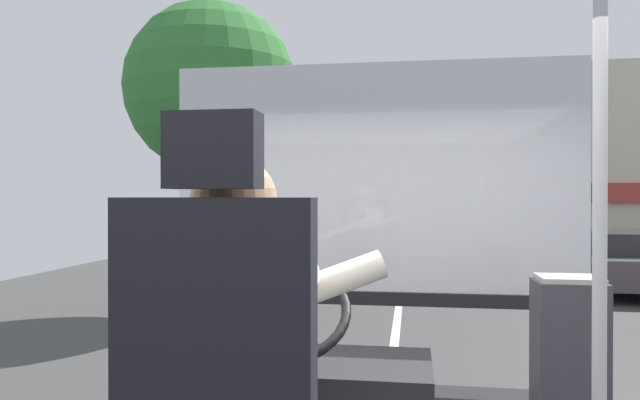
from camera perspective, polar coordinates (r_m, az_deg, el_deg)
The scene contains 9 objects.
ground at distance 11.03m, azimuth 7.54°, elevation -9.85°, with size 18.00×44.00×0.06m.
bus_driver at distance 1.67m, azimuth -7.70°, elevation -12.55°, with size 0.79×0.59×0.77m.
steering_console at distance 2.82m, azimuth -1.21°, elevation -18.48°, with size 1.10×1.03×0.86m.
handrail_pole at distance 2.09m, azimuth 25.05°, elevation -4.74°, with size 0.04×0.04×1.90m.
fare_box at distance 2.75m, azimuth 22.56°, elevation -15.11°, with size 0.27×0.23×0.81m.
windshield_panel at distance 3.68m, azimuth 5.21°, elevation -0.99°, with size 2.50×0.08×1.48m.
street_tree at distance 10.25m, azimuth -10.32°, elevation 10.27°, with size 2.84×2.84×5.14m.
shop_building at distance 22.51m, azimuth 26.06°, elevation 3.14°, with size 11.90×4.76×6.05m.
parked_car_charcoal at distance 13.90m, azimuth 26.82°, elevation -5.03°, with size 1.90×4.21×1.22m.
Camera 1 is at (0.23, -2.05, 1.94)m, focal length 33.66 mm.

